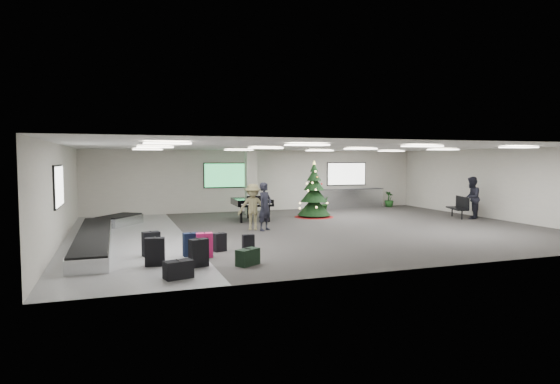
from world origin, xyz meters
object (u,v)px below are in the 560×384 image
object	(u,v)px
potted_plant_left	(325,204)
christmas_tree	(314,198)
pink_suitcase	(205,245)
traveler_a	(265,207)
service_counter	(349,198)
grand_piano	(252,202)
baggage_carousel	(100,234)
potted_plant_right	(389,199)
traveler_b	(253,207)
bench	(459,206)
traveler_bench	(471,198)

from	to	relation	value
potted_plant_left	christmas_tree	bearing A→B (deg)	-125.76
pink_suitcase	traveler_a	bearing A→B (deg)	56.65
service_counter	grand_piano	size ratio (longest dim) A/B	1.93
baggage_carousel	potted_plant_right	world-z (taller)	potted_plant_right
grand_piano	traveler_a	size ratio (longest dim) A/B	1.14
traveler_b	baggage_carousel	bearing A→B (deg)	-155.15
christmas_tree	bench	xyz separation A→B (m)	(6.24, -2.53, -0.35)
traveler_a	traveler_b	size ratio (longest dim) A/B	1.04
baggage_carousel	traveler_b	xyz separation A→B (m)	(5.50, 0.65, 0.68)
christmas_tree	baggage_carousel	bearing A→B (deg)	-159.09
potted_plant_left	grand_piano	bearing A→B (deg)	-152.41
christmas_tree	traveler_b	xyz separation A→B (m)	(-3.84, -2.91, -0.02)
bench	traveler_b	world-z (taller)	traveler_b
pink_suitcase	traveler_b	bearing A→B (deg)	62.18
service_counter	traveler_a	distance (m)	9.45
baggage_carousel	potted_plant_left	xyz separation A→B (m)	(10.92, 5.77, 0.18)
service_counter	christmas_tree	bearing A→B (deg)	-137.91
service_counter	pink_suitcase	bearing A→B (deg)	-133.55
bench	pink_suitcase	bearing A→B (deg)	-138.93
bench	traveler_bench	world-z (taller)	traveler_bench
potted_plant_left	pink_suitcase	bearing A→B (deg)	-130.22
potted_plant_left	baggage_carousel	bearing A→B (deg)	-152.15
bench	traveler_a	world-z (taller)	traveler_a
baggage_carousel	traveler_bench	world-z (taller)	traveler_bench
pink_suitcase	christmas_tree	size ratio (longest dim) A/B	0.26
service_counter	traveler_a	world-z (taller)	traveler_a
baggage_carousel	bench	bearing A→B (deg)	3.80
pink_suitcase	christmas_tree	distance (m)	9.86
service_counter	traveler_bench	world-z (taller)	traveler_bench
pink_suitcase	potted_plant_right	bearing A→B (deg)	42.62
bench	potted_plant_right	bearing A→B (deg)	113.48
bench	traveler_b	bearing A→B (deg)	-157.55
traveler_bench	traveler_b	bearing A→B (deg)	-41.17
baggage_carousel	traveler_b	world-z (taller)	traveler_b
traveler_a	potted_plant_left	xyz separation A→B (m)	(5.03, 5.43, -0.53)
pink_suitcase	traveler_a	xyz separation A→B (m)	(3.07, 4.15, 0.58)
christmas_tree	traveler_a	size ratio (longest dim) A/B	1.44
traveler_bench	traveler_a	bearing A→B (deg)	-39.39
pink_suitcase	potted_plant_right	size ratio (longest dim) A/B	0.78
grand_piano	traveler_bench	world-z (taller)	traveler_bench
potted_plant_right	traveler_bench	bearing A→B (deg)	-84.22
service_counter	traveler_a	size ratio (longest dim) A/B	2.20
potted_plant_right	traveler_b	bearing A→B (deg)	-149.36
bench	potted_plant_left	bearing A→B (deg)	154.74
bench	traveler_a	size ratio (longest dim) A/B	0.90
traveler_a	traveler_bench	world-z (taller)	traveler_bench
traveler_bench	potted_plant_left	world-z (taller)	traveler_bench
baggage_carousel	service_counter	xyz separation A→B (m)	(12.84, 6.73, 0.33)
baggage_carousel	traveler_b	bearing A→B (deg)	6.75
grand_piano	traveler_b	size ratio (longest dim) A/B	1.18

